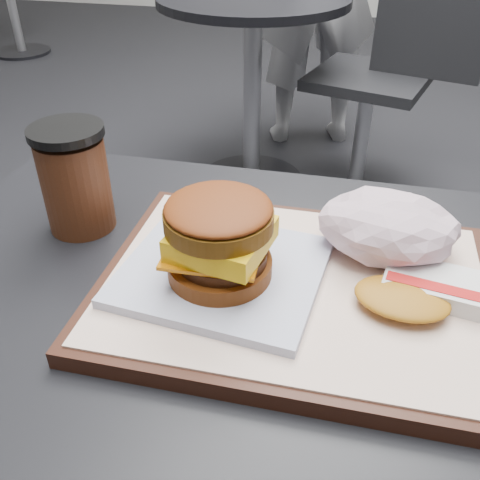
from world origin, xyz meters
name	(u,v)px	position (x,y,z in m)	size (l,w,h in m)	color
customer_table	(260,439)	(0.00, 0.00, 0.58)	(0.80, 0.60, 0.77)	#A5A5AA
serving_tray	(294,288)	(0.02, 0.04, 0.78)	(0.38, 0.28, 0.02)	black
breakfast_sandwich	(221,247)	(-0.05, 0.03, 0.83)	(0.21, 0.19, 0.09)	silver
hash_brown	(419,291)	(0.14, 0.04, 0.80)	(0.13, 0.10, 0.02)	silver
crumpled_wrapper	(389,227)	(0.11, 0.11, 0.82)	(0.14, 0.11, 0.06)	silver
coffee_cup	(75,180)	(-0.24, 0.11, 0.83)	(0.08, 0.08, 0.12)	#411E0F
neighbor_table	(253,52)	(-0.35, 1.65, 0.55)	(0.70, 0.70, 0.75)	black
neighbor_chair	(390,66)	(0.16, 1.72, 0.51)	(0.65, 0.52, 0.88)	#A8A8AD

